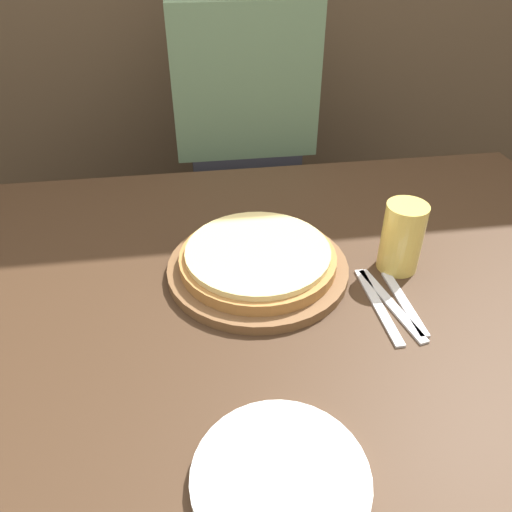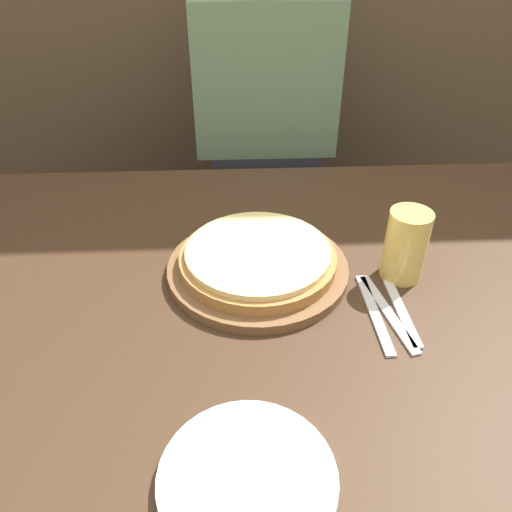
{
  "view_description": "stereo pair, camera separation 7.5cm",
  "coord_description": "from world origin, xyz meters",
  "px_view_note": "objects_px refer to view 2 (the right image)",
  "views": [
    {
      "loc": [
        -0.12,
        -0.72,
        1.35
      ],
      "look_at": [
        -0.0,
        0.06,
        0.78
      ],
      "focal_mm": 35.0,
      "sensor_mm": 36.0,
      "label": 1
    },
    {
      "loc": [
        -0.04,
        -0.73,
        1.35
      ],
      "look_at": [
        -0.0,
        0.06,
        0.78
      ],
      "focal_mm": 35.0,
      "sensor_mm": 36.0,
      "label": 2
    }
  ],
  "objects_px": {
    "dinner_plate": "(247,479)",
    "diner_person": "(265,162)",
    "fork": "(374,313)",
    "dinner_knife": "(388,312)",
    "pizza_on_board": "(256,262)",
    "beer_glass": "(406,243)",
    "spoon": "(402,312)"
  },
  "relations": [
    {
      "from": "dinner_plate",
      "to": "pizza_on_board",
      "type": "bearing_deg",
      "value": 85.78
    },
    {
      "from": "dinner_plate",
      "to": "diner_person",
      "type": "bearing_deg",
      "value": 85.23
    },
    {
      "from": "pizza_on_board",
      "to": "fork",
      "type": "height_order",
      "value": "pizza_on_board"
    },
    {
      "from": "fork",
      "to": "dinner_knife",
      "type": "height_order",
      "value": "same"
    },
    {
      "from": "pizza_on_board",
      "to": "beer_glass",
      "type": "relative_size",
      "value": 2.5
    },
    {
      "from": "pizza_on_board",
      "to": "dinner_knife",
      "type": "height_order",
      "value": "pizza_on_board"
    },
    {
      "from": "pizza_on_board",
      "to": "fork",
      "type": "xyz_separation_m",
      "value": [
        0.21,
        -0.13,
        -0.02
      ]
    },
    {
      "from": "pizza_on_board",
      "to": "spoon",
      "type": "bearing_deg",
      "value": -27.44
    },
    {
      "from": "dinner_knife",
      "to": "diner_person",
      "type": "xyz_separation_m",
      "value": [
        -0.17,
        0.8,
        -0.08
      ]
    },
    {
      "from": "dinner_plate",
      "to": "spoon",
      "type": "height_order",
      "value": "dinner_plate"
    },
    {
      "from": "dinner_knife",
      "to": "diner_person",
      "type": "height_order",
      "value": "diner_person"
    },
    {
      "from": "spoon",
      "to": "dinner_plate",
      "type": "bearing_deg",
      "value": -133.26
    },
    {
      "from": "beer_glass",
      "to": "fork",
      "type": "relative_size",
      "value": 0.68
    },
    {
      "from": "pizza_on_board",
      "to": "spoon",
      "type": "height_order",
      "value": "pizza_on_board"
    },
    {
      "from": "pizza_on_board",
      "to": "fork",
      "type": "bearing_deg",
      "value": -32.83
    },
    {
      "from": "pizza_on_board",
      "to": "dinner_knife",
      "type": "distance_m",
      "value": 0.27
    },
    {
      "from": "spoon",
      "to": "diner_person",
      "type": "xyz_separation_m",
      "value": [
        -0.2,
        0.8,
        -0.08
      ]
    },
    {
      "from": "pizza_on_board",
      "to": "dinner_plate",
      "type": "distance_m",
      "value": 0.44
    },
    {
      "from": "spoon",
      "to": "diner_person",
      "type": "bearing_deg",
      "value": 103.71
    },
    {
      "from": "diner_person",
      "to": "pizza_on_board",
      "type": "bearing_deg",
      "value": -95.13
    },
    {
      "from": "beer_glass",
      "to": "dinner_plate",
      "type": "relative_size",
      "value": 0.62
    },
    {
      "from": "pizza_on_board",
      "to": "diner_person",
      "type": "distance_m",
      "value": 0.68
    },
    {
      "from": "diner_person",
      "to": "spoon",
      "type": "bearing_deg",
      "value": -76.29
    },
    {
      "from": "pizza_on_board",
      "to": "beer_glass",
      "type": "xyz_separation_m",
      "value": [
        0.28,
        -0.02,
        0.05
      ]
    },
    {
      "from": "fork",
      "to": "spoon",
      "type": "relative_size",
      "value": 1.18
    },
    {
      "from": "pizza_on_board",
      "to": "diner_person",
      "type": "bearing_deg",
      "value": 84.87
    },
    {
      "from": "fork",
      "to": "dinner_knife",
      "type": "xyz_separation_m",
      "value": [
        0.02,
        0.0,
        0.0
      ]
    },
    {
      "from": "fork",
      "to": "dinner_knife",
      "type": "bearing_deg",
      "value": 0.0
    },
    {
      "from": "pizza_on_board",
      "to": "fork",
      "type": "relative_size",
      "value": 1.69
    },
    {
      "from": "fork",
      "to": "dinner_knife",
      "type": "distance_m",
      "value": 0.02
    },
    {
      "from": "spoon",
      "to": "dinner_knife",
      "type": "bearing_deg",
      "value": 180.0
    },
    {
      "from": "beer_glass",
      "to": "dinner_plate",
      "type": "height_order",
      "value": "beer_glass"
    }
  ]
}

